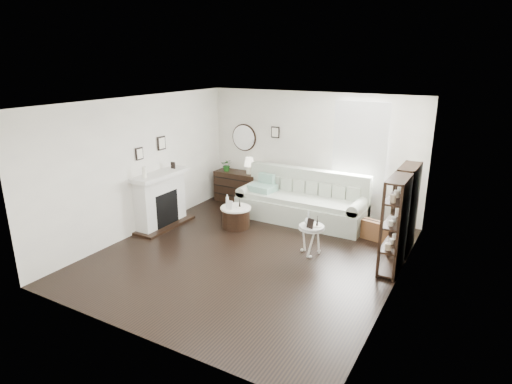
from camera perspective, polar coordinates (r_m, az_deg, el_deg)
The scene contains 18 objects.
room at distance 9.37m, azimuth 11.51°, elevation 6.08°, with size 5.50×5.50×5.50m.
fireplace at distance 9.09m, azimuth -12.55°, elevation -1.23°, with size 0.50×1.40×1.84m.
shelf_unit_far at distance 8.12m, azimuth 19.33°, elevation -2.12°, with size 0.30×0.80×1.60m.
shelf_unit_near at distance 7.29m, azimuth 18.00°, elevation -4.20°, with size 0.30×0.80×1.60m.
sofa at distance 9.34m, azimuth 6.17°, elevation -1.59°, with size 2.77×0.96×1.08m.
quilt at distance 9.51m, azimuth 0.88°, elevation 0.56°, with size 0.55×0.45×0.14m, color #238361.
suitcase at distance 8.61m, azimuth 15.73°, elevation -5.01°, with size 0.57×0.19×0.38m, color brown.
dresser at distance 10.49m, azimuth -2.42°, elevation 0.72°, with size 1.12×0.48×0.75m.
table_lamp at distance 10.18m, azimuth -0.89°, elevation 3.54°, with size 0.25×0.25×0.40m, color white, non-canonical shape.
potted_plant at distance 10.46m, azimuth -3.90°, elevation 3.60°, with size 0.27×0.23×0.29m, color #1D5A19.
drum_table at distance 8.92m, azimuth -2.70°, elevation -3.35°, with size 0.63×0.63×0.44m.
pedestal_table at distance 7.66m, azimuth 7.42°, elevation -4.80°, with size 0.46×0.46×0.55m.
eiffel_drum at distance 8.82m, azimuth -2.19°, elevation -1.51°, with size 0.10×0.10×0.17m, color black, non-canonical shape.
bottle_drum at distance 8.82m, azimuth -3.85°, elevation -1.17°, with size 0.06×0.06×0.27m, color silver.
card_frame_drum at distance 8.71m, azimuth -3.53°, elevation -1.73°, with size 0.13×0.01×0.18m, color silver.
eiffel_ped at distance 7.61m, azimuth 8.17°, elevation -3.94°, with size 0.09×0.09×0.16m, color black, non-canonical shape.
flask_ped at distance 7.64m, azimuth 6.97°, elevation -3.49°, with size 0.13×0.13×0.24m, color silver, non-canonical shape.
card_frame_ped at distance 7.50m, azimuth 7.25°, elevation -4.17°, with size 0.13×0.01×0.18m, color black.
Camera 1 is at (3.53, -6.06, 3.37)m, focal length 30.00 mm.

